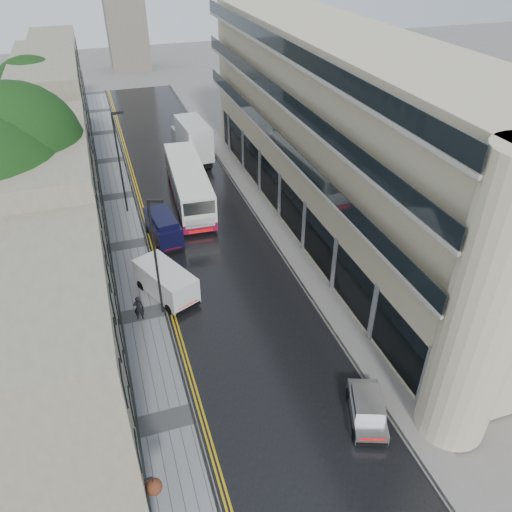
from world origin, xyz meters
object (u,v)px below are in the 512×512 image
navy_van (158,239)px  pedestrian (139,308)px  cream_bus (179,204)px  white_van (168,300)px  tree_far (21,150)px  lamp_post_far (120,165)px  silver_hatchback (356,429)px  lamp_post_near (156,260)px  white_lorry (186,148)px

navy_van → pedestrian: navy_van is taller
cream_bus → white_van: bearing=-101.1°
tree_far → white_van: size_ratio=2.69×
white_van → tree_far: bearing=94.9°
lamp_post_far → silver_hatchback: bearing=-82.0°
tree_far → lamp_post_near: (7.50, -13.99, -2.23)m
white_lorry → navy_van: bearing=-113.3°
cream_bus → lamp_post_far: size_ratio=1.42×
cream_bus → silver_hatchback: cream_bus is taller
white_lorry → lamp_post_near: bearing=-109.6°
cream_bus → white_lorry: 10.73m
cream_bus → lamp_post_near: 11.48m
white_lorry → pedestrian: 22.59m
silver_hatchback → lamp_post_far: lamp_post_far is taller
tree_far → lamp_post_far: 7.09m
tree_far → white_lorry: tree_far is taller
pedestrian → lamp_post_near: bearing=-161.3°
pedestrian → tree_far: bearing=-56.5°
silver_hatchback → lamp_post_far: 26.95m
silver_hatchback → white_lorry: bearing=112.4°
lamp_post_far → white_van: bearing=-94.5°
silver_hatchback → white_van: (-6.69, 11.60, 0.40)m
white_van → pedestrian: 1.80m
tree_far → lamp_post_near: tree_far is taller
white_lorry → navy_van: 15.18m
silver_hatchback → lamp_post_near: lamp_post_near is taller
navy_van → lamp_post_near: lamp_post_near is taller
white_lorry → pedestrian: size_ratio=4.73×
silver_hatchback → pedestrian: size_ratio=2.10×
tree_far → cream_bus: (10.72, -3.23, -4.61)m
silver_hatchback → pedestrian: bearing=146.7°
white_lorry → navy_van: (-5.03, -14.29, -0.91)m
white_lorry → white_van: white_lorry is taller
cream_bus → tree_far: bearing=166.6°
lamp_post_near → cream_bus: bearing=95.4°
tree_far → lamp_post_near: size_ratio=1.61×
navy_van → white_van: bearing=-101.1°
cream_bus → lamp_post_far: (-3.92, 3.03, 2.62)m
pedestrian → silver_hatchback: bearing=136.6°
pedestrian → cream_bus: bearing=-102.6°
white_lorry → silver_hatchback: 32.94m
white_lorry → white_van: (-5.53, -21.29, -1.01)m
tree_far → white_van: (7.90, -14.16, -5.16)m
cream_bus → silver_hatchback: size_ratio=3.36×
navy_van → lamp_post_far: lamp_post_far is taller
white_van → lamp_post_far: lamp_post_far is taller
navy_van → lamp_post_far: 7.77m
lamp_post_near → pedestrian: bearing=-149.5°
white_lorry → pedestrian: white_lorry is taller
pedestrian → lamp_post_far: 14.40m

